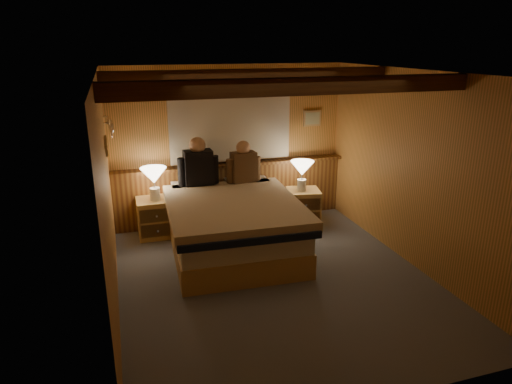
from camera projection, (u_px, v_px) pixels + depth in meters
name	position (u px, v px, depth m)	size (l,w,h in m)	color
floor	(275.00, 279.00, 5.46)	(4.20, 4.20, 0.00)	#4D515C
ceiling	(278.00, 72.00, 4.71)	(4.20, 4.20, 0.00)	tan
wall_back	(230.00, 145.00, 6.99)	(3.60, 3.60, 0.00)	#D98F4E
wall_left	(108.00, 199.00, 4.58)	(4.20, 4.20, 0.00)	#D98F4E
wall_right	(414.00, 170.00, 5.60)	(4.20, 4.20, 0.00)	#D98F4E
wall_front	(378.00, 267.00, 3.18)	(3.60, 3.60, 0.00)	#D98F4E
wainscot	(232.00, 190.00, 7.16)	(3.60, 0.23, 0.94)	brown
curtain_window	(231.00, 125.00, 6.83)	(2.18, 0.09, 1.11)	#4B2D12
ceiling_beams	(273.00, 80.00, 4.88)	(3.60, 1.65, 0.16)	#4B2D12
coat_rail	(110.00, 126.00, 5.88)	(0.05, 0.55, 0.24)	silver
framed_print	(312.00, 118.00, 7.25)	(0.30, 0.04, 0.25)	tan
bed	(233.00, 225.00, 6.08)	(1.77, 2.24, 0.74)	#B0864B
nightstand_left	(156.00, 218.00, 6.61)	(0.51, 0.46, 0.56)	#B0864B
nightstand_right	(303.00, 207.00, 7.08)	(0.57, 0.53, 0.54)	#B0864B
lamp_left	(154.00, 177.00, 6.39)	(0.37, 0.37, 0.48)	beige
lamp_right	(302.00, 170.00, 6.88)	(0.35, 0.35, 0.46)	beige
person_left	(198.00, 165.00, 6.53)	(0.60, 0.24, 0.72)	black
person_right	(243.00, 165.00, 6.68)	(0.53, 0.24, 0.64)	#523820
duffel_bag	(183.00, 227.00, 6.65)	(0.51, 0.38, 0.32)	black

